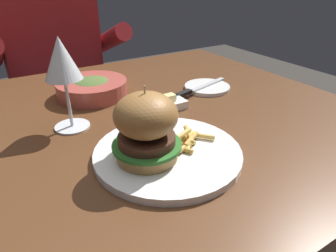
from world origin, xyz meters
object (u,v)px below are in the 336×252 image
at_px(bread_plate, 207,87).
at_px(soup_bowl, 92,88).
at_px(burger_sandwich, 146,127).
at_px(diner_person, 60,92).
at_px(main_plate, 167,153).
at_px(wine_glass, 62,62).
at_px(butter_dish, 169,104).
at_px(table_knife, 196,89).

xyz_separation_m(bread_plate, soup_bowl, (-0.30, 0.12, 0.02)).
relative_size(burger_sandwich, diner_person, 0.11).
distance_m(main_plate, wine_glass, 0.27).
relative_size(butter_dish, soup_bowl, 0.42).
relative_size(main_plate, wine_glass, 1.38).
height_order(burger_sandwich, butter_dish, burger_sandwich).
xyz_separation_m(wine_glass, bread_plate, (0.40, 0.03, -0.14)).
height_order(main_plate, bread_plate, main_plate).
bearing_deg(soup_bowl, burger_sandwich, -94.06).
xyz_separation_m(wine_glass, soup_bowl, (0.10, 0.15, -0.12)).
relative_size(wine_glass, butter_dish, 2.49).
height_order(main_plate, burger_sandwich, burger_sandwich).
bearing_deg(table_knife, butter_dish, -159.18).
relative_size(butter_dish, diner_person, 0.07).
height_order(main_plate, diner_person, diner_person).
height_order(bread_plate, diner_person, diner_person).
bearing_deg(soup_bowl, butter_dish, -53.02).
relative_size(burger_sandwich, butter_dish, 1.68).
relative_size(main_plate, table_knife, 1.29).
relative_size(table_knife, soup_bowl, 1.12).
distance_m(butter_dish, diner_person, 0.76).
bearing_deg(soup_bowl, table_knife, -28.24).
height_order(wine_glass, bread_plate, wine_glass).
relative_size(bread_plate, table_knife, 0.62).
xyz_separation_m(main_plate, table_knife, (0.23, 0.23, 0.01)).
bearing_deg(table_knife, bread_plate, 14.67).
bearing_deg(table_knife, diner_person, 108.29).
xyz_separation_m(burger_sandwich, butter_dish, (0.16, 0.18, -0.06)).
bearing_deg(butter_dish, burger_sandwich, -130.80).
bearing_deg(bread_plate, butter_dish, -160.97).
height_order(butter_dish, diner_person, diner_person).
distance_m(soup_bowl, diner_person, 0.59).
bearing_deg(bread_plate, soup_bowl, 157.90).
relative_size(main_plate, butter_dish, 3.44).
bearing_deg(diner_person, table_knife, -71.71).
bearing_deg(soup_bowl, diner_person, 87.85).
bearing_deg(diner_person, wine_glass, -99.65).
distance_m(wine_glass, diner_person, 0.78).
xyz_separation_m(main_plate, wine_glass, (-0.12, 0.21, 0.14)).
xyz_separation_m(burger_sandwich, table_knife, (0.27, 0.23, -0.06)).
xyz_separation_m(table_knife, soup_bowl, (-0.25, 0.13, 0.01)).
relative_size(main_plate, diner_person, 0.23).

